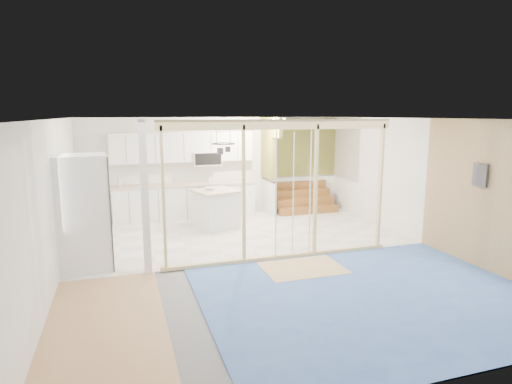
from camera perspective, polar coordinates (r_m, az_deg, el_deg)
name	(u,v)px	position (r m, az deg, el deg)	size (l,w,h in m)	color
room	(265,192)	(7.69, 1.21, 0.01)	(7.01, 8.01, 2.61)	slate
floor_overlays	(267,259)	(8.10, 1.53, -8.91)	(7.00, 8.00, 0.03)	silver
stud_frame	(251,176)	(7.56, -0.73, 2.17)	(4.66, 0.14, 2.60)	tan
base_cabinets	(159,206)	(10.77, -12.86, -1.77)	(4.45, 2.24, 0.93)	white
upper_cabinets	(185,148)	(11.12, -9.39, 5.77)	(3.60, 0.41, 0.85)	white
green_partition	(292,178)	(11.84, 4.80, 1.88)	(2.25, 1.51, 2.60)	olive
pot_rack	(223,146)	(9.32, -4.38, 6.11)	(0.52, 0.52, 0.72)	black
sheathing_panel	(510,201)	(7.99, 30.79, -1.08)	(0.02, 4.00, 2.60)	tan
electrical_panel	(480,175)	(8.30, 27.71, 2.03)	(0.04, 0.30, 0.40)	#3B3B40
ceiling_light	(279,120)	(10.86, 3.09, 9.59)	(0.32, 0.32, 0.08)	#FFEABF
fridge	(84,213)	(7.96, -21.97, -2.58)	(0.94, 0.91, 2.01)	white
island	(216,209)	(10.17, -5.35, -2.31)	(1.18, 1.18, 0.92)	white
bowl	(211,189)	(10.12, -6.08, 0.47)	(0.23, 0.23, 0.06)	white
soap_bottle_a	(119,181)	(11.02, -17.79, 1.45)	(0.11, 0.11, 0.28)	silver
soap_bottle_b	(210,178)	(11.31, -6.15, 1.82)	(0.08, 0.08, 0.17)	white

